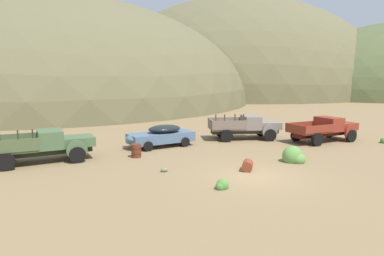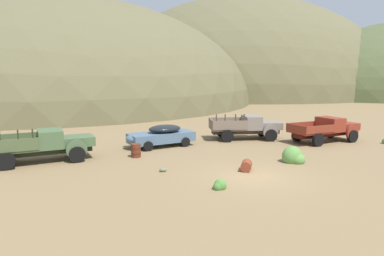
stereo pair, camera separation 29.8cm
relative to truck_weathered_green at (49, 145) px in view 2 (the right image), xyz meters
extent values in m
plane|color=olive|center=(10.88, -5.34, -1.00)|extent=(300.00, 300.00, 0.00)
ellipsoid|color=brown|center=(-7.54, 53.72, -1.00)|extent=(74.29, 81.68, 40.04)
ellipsoid|color=brown|center=(36.96, 72.43, -1.00)|extent=(80.48, 73.50, 52.56)
cube|color=#232B1B|center=(-0.42, -0.12, -0.34)|extent=(5.79, 2.50, 0.36)
cube|color=#47603D|center=(1.61, 0.45, 0.11)|extent=(2.22, 2.18, 0.55)
cube|color=#B7B2A8|center=(2.43, 0.68, 0.09)|extent=(0.40, 1.18, 0.44)
cylinder|color=#47603D|center=(1.66, -0.61, -0.24)|extent=(1.20, 0.50, 1.20)
cylinder|color=#47603D|center=(1.10, 1.39, -0.24)|extent=(1.20, 0.50, 1.20)
cube|color=#47603D|center=(0.10, 0.03, 0.36)|extent=(1.83, 2.30, 1.05)
cube|color=black|center=(0.68, 0.19, 0.57)|extent=(0.51, 1.66, 0.59)
cube|color=#495735|center=(-1.93, -0.54, -0.10)|extent=(3.36, 2.81, 0.12)
cube|color=#495735|center=(-1.65, -1.56, 0.31)|extent=(2.82, 0.88, 0.70)
cube|color=#495735|center=(-2.22, 0.47, 0.31)|extent=(2.82, 0.88, 0.70)
cube|color=#232B1B|center=(-2.07, -1.67, 0.91)|extent=(0.10, 0.10, 0.50)
cube|color=#232B1B|center=(-1.23, -1.44, 0.91)|extent=(0.10, 0.10, 0.50)
cube|color=#232B1B|center=(-0.53, -1.24, 0.91)|extent=(0.10, 0.10, 0.50)
cylinder|color=black|center=(1.68, -0.67, -0.52)|extent=(1.00, 0.53, 0.96)
cylinder|color=black|center=(1.08, 1.45, -0.52)|extent=(1.00, 0.53, 0.96)
cylinder|color=black|center=(-1.87, -1.66, -0.52)|extent=(1.00, 0.53, 0.96)
cylinder|color=black|center=(-2.46, 0.45, -0.52)|extent=(1.00, 0.53, 0.96)
cube|color=slate|center=(7.02, 3.01, -0.32)|extent=(5.06, 3.37, 0.68)
ellipsoid|color=black|center=(7.29, 3.11, 0.28)|extent=(2.86, 2.40, 0.57)
ellipsoid|color=slate|center=(5.03, 2.30, -0.25)|extent=(1.48, 1.78, 0.61)
cylinder|color=black|center=(5.33, 3.42, -0.66)|extent=(0.71, 0.42, 0.68)
cylinder|color=black|center=(5.97, 1.63, -0.66)|extent=(0.71, 0.42, 0.68)
cylinder|color=black|center=(8.07, 4.40, -0.66)|extent=(0.71, 0.42, 0.68)
cylinder|color=black|center=(8.71, 2.61, -0.66)|extent=(0.71, 0.42, 0.68)
cube|color=#3D322D|center=(13.97, 4.62, -0.34)|extent=(5.45, 1.52, 0.36)
cube|color=slate|center=(15.94, 4.44, 0.11)|extent=(1.86, 1.97, 0.55)
cube|color=#B7B2A8|center=(16.73, 4.37, 0.09)|extent=(0.20, 1.26, 0.44)
cylinder|color=slate|center=(15.61, 3.38, -0.24)|extent=(1.21, 0.29, 1.20)
cylinder|color=slate|center=(15.81, 5.54, -0.24)|extent=(1.21, 0.29, 1.20)
cube|color=slate|center=(14.47, 4.58, 0.36)|extent=(1.43, 2.20, 1.05)
cube|color=black|center=(15.03, 4.53, 0.57)|extent=(0.21, 1.78, 0.59)
cube|color=#746354|center=(12.50, 4.76, -0.10)|extent=(2.91, 2.43, 0.12)
cube|color=#746354|center=(12.40, 3.67, 0.31)|extent=(2.71, 0.35, 0.70)
cube|color=#746354|center=(12.60, 5.85, 0.31)|extent=(2.71, 0.35, 0.70)
cube|color=#746354|center=(11.20, 4.88, 0.31)|extent=(0.30, 2.19, 0.70)
cube|color=#3D322D|center=(11.32, 3.77, 0.91)|extent=(0.09, 0.09, 0.50)
cube|color=#3D322D|center=(11.99, 3.71, 0.91)|extent=(0.09, 0.09, 0.50)
cube|color=#3D322D|center=(12.81, 3.63, 0.91)|extent=(0.09, 0.09, 0.50)
cube|color=#3D322D|center=(13.48, 3.57, 0.91)|extent=(0.09, 0.09, 0.50)
cylinder|color=black|center=(15.61, 3.33, -0.52)|extent=(0.98, 0.37, 0.96)
cylinder|color=black|center=(15.82, 5.60, -0.52)|extent=(0.98, 0.37, 0.96)
cylinder|color=black|center=(12.17, 3.65, -0.52)|extent=(0.98, 0.37, 0.96)
cylinder|color=black|center=(12.38, 5.92, -0.52)|extent=(0.98, 0.37, 0.96)
cube|color=#42140D|center=(19.60, 2.35, -0.34)|extent=(5.58, 2.30, 0.36)
cube|color=maroon|center=(21.56, 2.85, 0.11)|extent=(2.11, 2.09, 0.55)
cube|color=#B7B2A8|center=(22.35, 3.05, 0.09)|extent=(0.37, 1.16, 0.44)
cylinder|color=maroon|center=(21.59, 1.81, -0.24)|extent=(1.21, 0.47, 1.20)
cylinder|color=maroon|center=(21.09, 3.78, -0.24)|extent=(1.21, 0.47, 1.20)
cube|color=maroon|center=(20.10, 2.48, 0.36)|extent=(1.73, 2.23, 1.05)
cube|color=black|center=(20.66, 2.62, 0.57)|extent=(0.46, 1.63, 0.59)
cube|color=maroon|center=(18.13, 1.97, -0.10)|extent=(3.21, 2.68, 0.12)
cube|color=maroon|center=(18.39, 0.98, 0.23)|extent=(2.72, 0.79, 0.55)
cube|color=maroon|center=(17.88, 2.97, 0.23)|extent=(2.72, 0.79, 0.55)
cube|color=maroon|center=(16.84, 1.64, 0.23)|extent=(0.61, 2.02, 0.55)
cylinder|color=black|center=(21.60, 1.76, -0.52)|extent=(1.00, 0.51, 0.96)
cylinder|color=black|center=(21.07, 3.83, -0.52)|extent=(1.00, 0.51, 0.96)
cylinder|color=black|center=(18.17, 0.88, -0.52)|extent=(1.00, 0.51, 0.96)
cylinder|color=black|center=(17.64, 2.95, -0.52)|extent=(1.00, 0.51, 0.96)
cylinder|color=#5B2819|center=(5.12, 0.04, -0.58)|extent=(0.61, 0.61, 0.85)
torus|color=#401C11|center=(5.12, 0.04, -0.41)|extent=(0.65, 0.65, 0.03)
torus|color=#401C11|center=(5.12, 0.04, -0.75)|extent=(0.65, 0.65, 0.03)
cylinder|color=brown|center=(10.88, -4.20, -0.72)|extent=(0.87, 1.01, 0.56)
ellipsoid|color=#5B8E42|center=(8.74, 5.75, -0.76)|extent=(0.98, 0.88, 0.89)
ellipsoid|color=#5B8E42|center=(8.94, 5.73, -0.78)|extent=(0.93, 0.84, 0.80)
ellipsoid|color=#3D702D|center=(-2.68, 3.03, -0.88)|extent=(0.52, 0.47, 0.45)
ellipsoid|color=#3D702D|center=(-2.69, 2.86, -0.86)|extent=(0.48, 0.43, 0.52)
ellipsoid|color=#5B8E42|center=(14.17, -2.98, -0.66)|extent=(1.20, 1.08, 1.25)
ellipsoid|color=#5B8E42|center=(14.39, -3.26, -0.80)|extent=(0.86, 0.77, 0.75)
ellipsoid|color=#4C8438|center=(8.69, -6.81, -0.84)|extent=(0.57, 0.51, 0.58)
ellipsoid|color=#4C8438|center=(8.58, -6.88, -0.88)|extent=(0.45, 0.40, 0.44)
ellipsoid|color=#4C8438|center=(8.73, -6.80, -0.87)|extent=(0.52, 0.47, 0.47)
ellipsoid|color=#6C7252|center=(6.44, -3.56, -0.90)|extent=(0.38, 0.27, 0.23)
camera|label=1|loc=(4.41, -20.90, 4.03)|focal=31.55mm
camera|label=2|loc=(4.70, -20.96, 4.03)|focal=31.55mm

